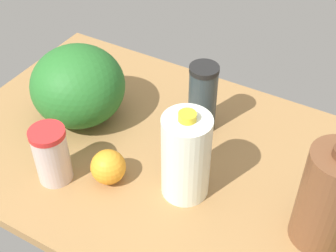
{
  "coord_description": "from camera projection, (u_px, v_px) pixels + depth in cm",
  "views": [
    {
      "loc": [
        -43.46,
        76.22,
        90.89
      ],
      "look_at": [
        0.0,
        0.0,
        13.0
      ],
      "focal_mm": 50.0,
      "sensor_mm": 36.0,
      "label": 1
    }
  ],
  "objects": [
    {
      "name": "countertop",
      "position": [
        168.0,
        158.0,
        1.25
      ],
      "size": [
        120.0,
        76.0,
        3.0
      ],
      "primitive_type": "cube",
      "color": "#9D7343",
      "rests_on": "ground"
    },
    {
      "name": "tumbler_cup",
      "position": [
        51.0,
        155.0,
        1.13
      ],
      "size": [
        8.77,
        8.77,
        15.49
      ],
      "color": "beige",
      "rests_on": "countertop"
    },
    {
      "name": "chocolate_milk_jug",
      "position": [
        328.0,
        198.0,
        0.97
      ],
      "size": [
        12.44,
        12.44,
        26.72
      ],
      "color": "brown",
      "rests_on": "countertop"
    },
    {
      "name": "watermelon",
      "position": [
        78.0,
        86.0,
        1.28
      ],
      "size": [
        25.93,
        25.93,
        22.12
      ],
      "primitive_type": "ellipsoid",
      "color": "#266C28",
      "rests_on": "countertop"
    },
    {
      "name": "milk_jug",
      "position": [
        186.0,
        157.0,
        1.07
      ],
      "size": [
        11.46,
        11.46,
        24.36
      ],
      "color": "white",
      "rests_on": "countertop"
    },
    {
      "name": "shaker_bottle",
      "position": [
        203.0,
        98.0,
        1.26
      ],
      "size": [
        7.91,
        7.91,
        20.19
      ],
      "color": "#2F3C41",
      "rests_on": "countertop"
    },
    {
      "name": "orange_beside_bowl",
      "position": [
        108.0,
        167.0,
        1.14
      ],
      "size": [
        8.75,
        8.75,
        8.75
      ],
      "primitive_type": "sphere",
      "color": "orange",
      "rests_on": "countertop"
    }
  ]
}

